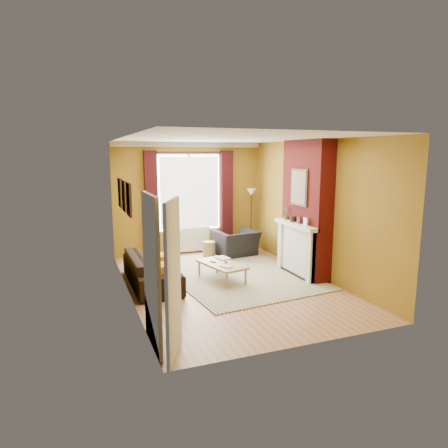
% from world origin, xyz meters
% --- Properties ---
extents(ground, '(5.50, 5.50, 0.00)m').
position_xyz_m(ground, '(0.00, 0.00, 0.00)').
color(ground, '#936643').
rests_on(ground, ground).
extents(room_walls, '(3.82, 5.54, 2.83)m').
position_xyz_m(room_walls, '(0.64, 0.27, 1.39)').
color(room_walls, olive).
rests_on(room_walls, ground).
extents(striped_rug, '(2.99, 3.90, 0.02)m').
position_xyz_m(striped_rug, '(0.35, 0.55, 0.01)').
color(striped_rug, '#355894').
rests_on(striped_rug, ground).
extents(sofa, '(0.83, 2.07, 0.60)m').
position_xyz_m(sofa, '(-1.42, 0.49, 0.30)').
color(sofa, black).
rests_on(sofa, ground).
extents(armchair, '(1.08, 0.97, 0.63)m').
position_xyz_m(armchair, '(0.99, 1.98, 0.32)').
color(armchair, black).
rests_on(armchair, ground).
extents(coffee_table, '(0.80, 1.21, 0.37)m').
position_xyz_m(coffee_table, '(-0.07, 0.20, 0.33)').
color(coffee_table, tan).
rests_on(coffee_table, ground).
extents(wicker_stool, '(0.40, 0.40, 0.39)m').
position_xyz_m(wicker_stool, '(0.30, 2.09, 0.19)').
color(wicker_stool, olive).
rests_on(wicker_stool, ground).
extents(floor_lamp, '(0.29, 0.29, 1.63)m').
position_xyz_m(floor_lamp, '(1.55, 2.33, 1.29)').
color(floor_lamp, black).
rests_on(floor_lamp, ground).
extents(book_a, '(0.26, 0.29, 0.02)m').
position_xyz_m(book_a, '(-0.15, -0.12, 0.38)').
color(book_a, '#999999').
rests_on(book_a, coffee_table).
extents(book_b, '(0.29, 0.35, 0.02)m').
position_xyz_m(book_b, '(-0.04, 0.51, 0.38)').
color(book_b, '#999999').
rests_on(book_b, coffee_table).
extents(mug, '(0.11, 0.11, 0.09)m').
position_xyz_m(mug, '(0.01, 0.16, 0.41)').
color(mug, '#999999').
rests_on(mug, coffee_table).
extents(tv_remote, '(0.09, 0.16, 0.02)m').
position_xyz_m(tv_remote, '(-0.21, 0.33, 0.38)').
color(tv_remote, '#27272A').
rests_on(tv_remote, coffee_table).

